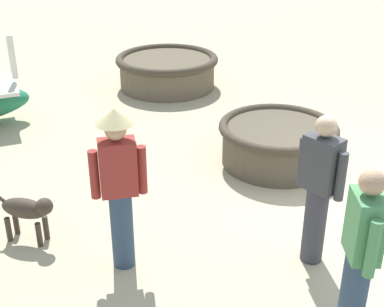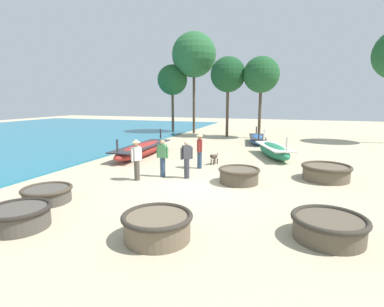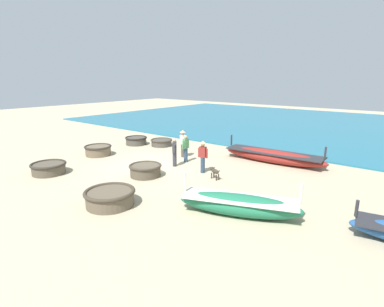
{
  "view_description": "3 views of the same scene",
  "coord_description": "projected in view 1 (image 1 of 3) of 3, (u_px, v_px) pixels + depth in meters",
  "views": [
    {
      "loc": [
        -5.28,
        2.3,
        3.36
      ],
      "look_at": [
        -0.3,
        2.2,
        0.92
      ],
      "focal_mm": 50.0,
      "sensor_mm": 36.0,
      "label": 1
    },
    {
      "loc": [
        3.21,
        -10.26,
        3.21
      ],
      "look_at": [
        -0.95,
        1.87,
        0.88
      ],
      "focal_mm": 28.0,
      "sensor_mm": 36.0,
      "label": 2
    },
    {
      "loc": [
        10.81,
        11.66,
        4.72
      ],
      "look_at": [
        -0.87,
        2.23,
        0.92
      ],
      "focal_mm": 28.0,
      "sensor_mm": 36.0,
      "label": 3
    }
  ],
  "objects": [
    {
      "name": "ground_plane",
      "position": [
        379.0,
        211.0,
        6.26
      ],
      "size": [
        80.0,
        80.0,
        0.0
      ],
      "primitive_type": "plane",
      "color": "#BCAD8C"
    },
    {
      "name": "dog",
      "position": [
        28.0,
        210.0,
        5.58
      ],
      "size": [
        0.34,
        0.67,
        0.55
      ],
      "color": "#3D3328",
      "rests_on": "ground"
    },
    {
      "name": "fisherman_standing_right",
      "position": [
        360.0,
        253.0,
        4.15
      ],
      "size": [
        0.53,
        0.23,
        1.57
      ],
      "color": "#2D425B",
      "rests_on": "ground"
    },
    {
      "name": "coracle_tilted",
      "position": [
        167.0,
        70.0,
        10.14
      ],
      "size": [
        1.93,
        1.93,
        0.62
      ],
      "color": "brown",
      "rests_on": "ground"
    },
    {
      "name": "fisherman_crouching",
      "position": [
        319.0,
        187.0,
        5.09
      ],
      "size": [
        0.43,
        0.39,
        1.57
      ],
      "color": "#383842",
      "rests_on": "ground"
    },
    {
      "name": "fisherman_with_hat",
      "position": [
        119.0,
        180.0,
        4.96
      ],
      "size": [
        0.36,
        0.52,
        1.67
      ],
      "color": "#2D425B",
      "rests_on": "ground"
    },
    {
      "name": "coracle_upturned",
      "position": [
        277.0,
        142.0,
        7.25
      ],
      "size": [
        1.61,
        1.61,
        0.59
      ],
      "color": "brown",
      "rests_on": "ground"
    }
  ]
}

